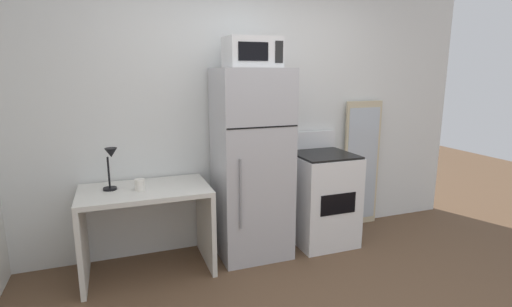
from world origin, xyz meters
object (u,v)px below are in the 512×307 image
(desk, at_px, (146,215))
(desk_lamp, at_px, (111,162))
(coffee_mug, at_px, (140,185))
(microwave, at_px, (252,52))
(refrigerator, at_px, (252,164))
(oven_range, at_px, (322,197))
(leaning_mirror, at_px, (361,164))

(desk, distance_m, desk_lamp, 0.54)
(coffee_mug, distance_m, microwave, 1.47)
(desk_lamp, distance_m, coffee_mug, 0.30)
(coffee_mug, xyz_separation_m, refrigerator, (1.00, 0.07, 0.07))
(desk_lamp, height_order, refrigerator, refrigerator)
(desk, distance_m, refrigerator, 1.03)
(desk, xyz_separation_m, oven_range, (1.71, 0.02, -0.05))
(desk_lamp, distance_m, oven_range, 2.03)
(microwave, height_order, leaning_mirror, microwave)
(coffee_mug, bearing_deg, oven_range, 2.00)
(desk, distance_m, microwave, 1.66)
(coffee_mug, distance_m, leaning_mirror, 2.41)
(refrigerator, bearing_deg, oven_range, -0.47)
(desk_lamp, height_order, microwave, microwave)
(coffee_mug, height_order, oven_range, oven_range)
(coffee_mug, relative_size, microwave, 0.21)
(desk, xyz_separation_m, desk_lamp, (-0.25, 0.05, 0.47))
(microwave, bearing_deg, desk_lamp, 178.18)
(leaning_mirror, bearing_deg, desk, -173.29)
(desk, xyz_separation_m, leaning_mirror, (2.35, 0.28, 0.18))
(desk_lamp, relative_size, oven_range, 0.32)
(desk, xyz_separation_m, coffee_mug, (-0.04, -0.04, 0.28))
(leaning_mirror, bearing_deg, coffee_mug, -172.46)
(refrigerator, xyz_separation_m, leaning_mirror, (1.39, 0.25, -0.17))
(coffee_mug, distance_m, refrigerator, 1.01)
(desk, bearing_deg, leaning_mirror, 6.71)
(coffee_mug, height_order, leaning_mirror, leaning_mirror)
(refrigerator, relative_size, leaning_mirror, 1.24)
(refrigerator, distance_m, microwave, 1.00)
(desk, bearing_deg, coffee_mug, -133.28)
(oven_range, bearing_deg, desk, -179.27)
(desk, bearing_deg, refrigerator, 1.66)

